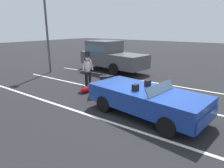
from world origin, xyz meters
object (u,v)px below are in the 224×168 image
object	(u,v)px
suitcase_large_black	(105,83)
parked_pickup_truck_near	(109,55)
traveler_person	(88,70)
convertible_car	(151,100)
parking_lamp_post	(46,24)
duffel_bag	(85,89)
suitcase_medium_bright	(93,90)

from	to	relation	value
suitcase_large_black	parked_pickup_truck_near	xyz separation A→B (m)	(-2.72, 4.05, 0.74)
traveler_person	parked_pickup_truck_near	bearing A→B (deg)	134.75
suitcase_large_black	convertible_car	bearing A→B (deg)	-158.56
parking_lamp_post	parked_pickup_truck_near	bearing A→B (deg)	44.60
convertible_car	suitcase_large_black	size ratio (longest dim) A/B	5.86
suitcase_large_black	duffel_bag	bearing A→B (deg)	98.62
parking_lamp_post	suitcase_large_black	bearing A→B (deg)	-11.45
suitcase_large_black	traveler_person	distance (m)	1.13
traveler_person	parking_lamp_post	xyz separation A→B (m)	(-4.69, 1.27, 2.31)
convertible_car	suitcase_large_black	world-z (taller)	convertible_car
suitcase_medium_bright	parked_pickup_truck_near	bearing A→B (deg)	72.63
parking_lamp_post	suitcase_medium_bright	bearing A→B (deg)	-20.22
convertible_car	parking_lamp_post	size ratio (longest dim) A/B	0.77
convertible_car	parking_lamp_post	xyz separation A→B (m)	(-8.76, 2.57, 2.65)
parking_lamp_post	convertible_car	bearing A→B (deg)	-16.36
parked_pickup_truck_near	parking_lamp_post	world-z (taller)	parking_lamp_post
suitcase_large_black	parking_lamp_post	world-z (taller)	parking_lamp_post
traveler_person	suitcase_medium_bright	bearing A→B (deg)	-16.56
convertible_car	parking_lamp_post	distance (m)	9.51
suitcase_medium_bright	convertible_car	bearing A→B (deg)	-55.13
parking_lamp_post	duffel_bag	bearing A→B (deg)	-20.61
duffel_bag	suitcase_large_black	bearing A→B (deg)	52.46
suitcase_large_black	duffel_bag	world-z (taller)	suitcase_large_black
traveler_person	convertible_car	bearing A→B (deg)	4.32
suitcase_medium_bright	parking_lamp_post	world-z (taller)	parking_lamp_post
convertible_car	suitcase_medium_bright	bearing A→B (deg)	179.40
convertible_car	suitcase_medium_bright	world-z (taller)	convertible_car
traveler_person	parking_lamp_post	distance (m)	5.38
parked_pickup_truck_near	traveler_person	bearing A→B (deg)	121.04
convertible_car	suitcase_medium_bright	size ratio (longest dim) A/B	4.73
duffel_bag	traveler_person	distance (m)	1.08
convertible_car	duffel_bag	xyz separation A→B (m)	(-3.68, 0.66, -0.43)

